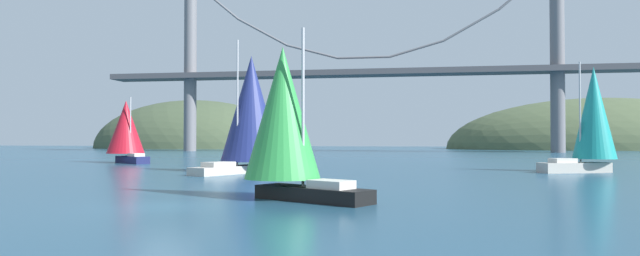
# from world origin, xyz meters

# --- Properties ---
(ground_plane) EXTENTS (360.00, 360.00, 0.00)m
(ground_plane) POSITION_xyz_m (0.00, 0.00, 0.00)
(ground_plane) COLOR navy
(headland_left) EXTENTS (61.04, 44.00, 28.99)m
(headland_left) POSITION_xyz_m (-55.00, 135.00, 0.00)
(headland_left) COLOR #425138
(headland_left) RESTS_ON ground_plane
(headland_right) EXTENTS (80.53, 44.00, 27.54)m
(headland_right) POSITION_xyz_m (60.00, 135.00, 0.00)
(headland_right) COLOR #4C5B3D
(headland_right) RESTS_ON ground_plane
(suspension_bridge) EXTENTS (114.63, 6.00, 39.13)m
(suspension_bridge) POSITION_xyz_m (-0.00, 95.00, 18.12)
(suspension_bridge) COLOR slate
(suspension_bridge) RESTS_ON ground_plane
(sailboat_green_sail) EXTENTS (6.91, 5.46, 7.82)m
(sailboat_green_sail) POSITION_xyz_m (4.11, 3.68, 3.73)
(sailboat_green_sail) COLOR black
(sailboat_green_sail) RESTS_ON ground_plane
(sailboat_crimson_sail) EXTENTS (7.09, 6.36, 7.56)m
(sailboat_crimson_sail) POSITION_xyz_m (-22.60, 37.23, 3.90)
(sailboat_crimson_sail) COLOR #191E4C
(sailboat_crimson_sail) RESTS_ON ground_plane
(sailboat_teal_sail) EXTENTS (7.07, 4.79, 9.14)m
(sailboat_teal_sail) POSITION_xyz_m (24.74, 27.09, 4.55)
(sailboat_teal_sail) COLOR #B7B2A8
(sailboat_teal_sail) RESTS_ON ground_plane
(sailboat_navy_sail) EXTENTS (6.83, 9.20, 10.77)m
(sailboat_navy_sail) POSITION_xyz_m (-3.22, 22.35, 5.09)
(sailboat_navy_sail) COLOR #B7B2A8
(sailboat_navy_sail) RESTS_ON ground_plane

